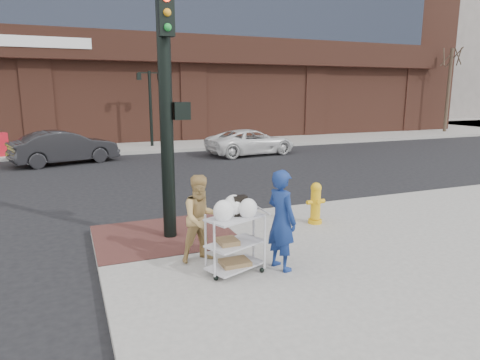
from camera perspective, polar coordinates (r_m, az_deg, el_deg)
name	(u,v)px	position (r m, az deg, el deg)	size (l,w,h in m)	color
ground	(205,253)	(8.44, -4.64, -9.68)	(220.00, 220.00, 0.00)	black
sidewalk_far	(229,123)	(42.30, -1.54, 7.64)	(65.00, 36.00, 0.15)	gray
brick_curb_ramp	(165,235)	(9.07, -10.03, -7.24)	(2.80, 2.40, 0.01)	#4C2623
filler_block	(409,45)	(62.43, 21.64, 16.36)	(14.00, 20.00, 18.00)	slate
bare_tree_a	(453,46)	(35.77, 26.48, 15.65)	(1.80, 1.80, 7.20)	#382B21
lamp_post	(150,100)	(23.91, -11.87, 10.37)	(1.32, 0.22, 4.00)	black
traffic_signal_pole	(167,104)	(8.49, -9.67, 9.92)	(0.61, 0.51, 5.00)	black
woman_blue	(281,220)	(7.11, 5.55, -5.33)	(0.62, 0.40, 1.69)	navy
pedestrian_tan	(202,219)	(7.45, -5.14, -5.14)	(0.75, 0.58, 1.54)	tan
sedan_dark	(65,147)	(19.98, -22.33, 4.07)	(1.52, 4.37, 1.44)	black
minivan_white	(251,142)	(21.25, 1.49, 5.09)	(2.07, 4.49, 1.25)	white
utility_cart	(235,238)	(7.02, -0.68, -7.79)	(1.04, 0.82, 1.28)	#B6B5BB
fire_hydrant	(316,203)	(9.75, 10.05, -2.98)	(0.44, 0.31, 0.94)	gold
newsbox_red	(2,144)	(22.62, -29.14, 4.17)	(0.45, 0.41, 1.07)	red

